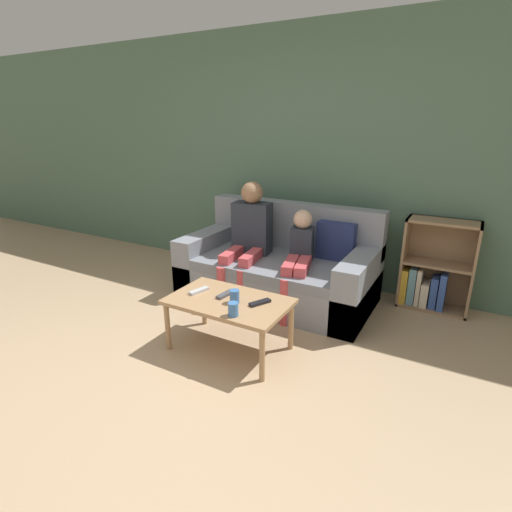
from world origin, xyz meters
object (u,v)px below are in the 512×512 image
object	(u,v)px
coffee_table	(229,305)
tv_remote_1	(225,294)
tv_remote_0	(199,291)
couch	(280,269)
tv_remote_2	(260,303)
bookshelf	(432,273)
person_child	(299,256)
cup_far	(235,296)
person_adult	(249,232)
cup_near	(233,309)

from	to	relation	value
coffee_table	tv_remote_1	bearing A→B (deg)	141.73
tv_remote_0	tv_remote_1	bearing A→B (deg)	26.21
couch	tv_remote_2	distance (m)	1.08
bookshelf	tv_remote_0	world-z (taller)	bookshelf
coffee_table	couch	bearing A→B (deg)	95.01
person_child	cup_far	size ratio (longest dim) A/B	9.20
person_adult	cup_far	size ratio (longest dim) A/B	11.43
person_adult	tv_remote_2	size ratio (longest dim) A/B	6.54
tv_remote_1	tv_remote_2	world-z (taller)	same
person_adult	tv_remote_0	distance (m)	1.00
person_child	tv_remote_0	bearing A→B (deg)	-130.48
cup_far	tv_remote_0	bearing A→B (deg)	175.72
coffee_table	cup_near	bearing A→B (deg)	-50.15
couch	tv_remote_2	world-z (taller)	couch
cup_far	tv_remote_0	xyz separation A→B (m)	(-0.34, 0.03, -0.04)
bookshelf	tv_remote_0	xyz separation A→B (m)	(-1.52, -1.55, 0.09)
cup_near	tv_remote_1	bearing A→B (deg)	132.57
person_adult	person_child	distance (m)	0.58
couch	tv_remote_1	bearing A→B (deg)	-88.19
couch	cup_far	distance (m)	1.11
bookshelf	tv_remote_0	bearing A→B (deg)	-134.47
person_adult	person_child	world-z (taller)	person_adult
person_adult	person_child	bearing A→B (deg)	-13.97
cup_far	tv_remote_2	bearing A→B (deg)	22.24
tv_remote_2	cup_near	bearing A→B (deg)	-78.59
person_adult	cup_far	distance (m)	1.11
person_adult	tv_remote_2	distance (m)	1.14
cup_near	person_adult	bearing A→B (deg)	115.42
person_adult	tv_remote_1	world-z (taller)	person_adult
cup_far	tv_remote_0	world-z (taller)	cup_far
coffee_table	tv_remote_1	xyz separation A→B (m)	(-0.06, 0.05, 0.06)
couch	cup_near	bearing A→B (deg)	-78.37
person_child	cup_near	xyz separation A→B (m)	(-0.01, -1.11, -0.05)
couch	person_child	size ratio (longest dim) A/B	2.02
bookshelf	cup_far	bearing A→B (deg)	-126.79
tv_remote_1	tv_remote_2	bearing A→B (deg)	7.52
tv_remote_0	tv_remote_2	world-z (taller)	same
person_adult	cup_far	xyz separation A→B (m)	(0.45, -0.99, -0.19)
person_adult	tv_remote_1	bearing A→B (deg)	-77.99
person_child	tv_remote_2	xyz separation A→B (m)	(0.07, -0.86, -0.09)
tv_remote_1	tv_remote_0	bearing A→B (deg)	-161.39
coffee_table	cup_near	size ratio (longest dim) A/B	9.21
tv_remote_0	bookshelf	bearing A→B (deg)	60.36
person_child	tv_remote_1	distance (m)	0.89
tv_remote_2	tv_remote_1	bearing A→B (deg)	-152.45
person_adult	cup_near	bearing A→B (deg)	-72.13
tv_remote_1	cup_far	bearing A→B (deg)	-21.48
cup_near	cup_far	size ratio (longest dim) A/B	0.99
couch	person_child	distance (m)	0.39
couch	cup_far	bearing A→B (deg)	-81.70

